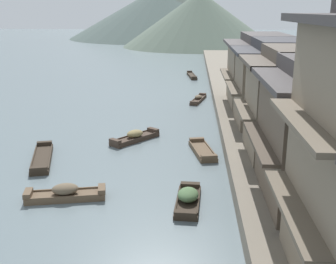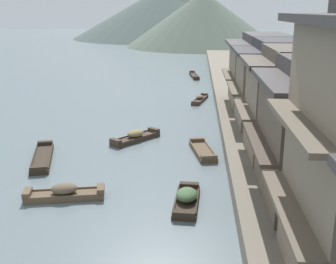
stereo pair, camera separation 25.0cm
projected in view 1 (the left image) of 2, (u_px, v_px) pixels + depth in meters
The scene contains 15 objects.
riverbank_right at pixel (329, 120), 33.58m from camera, with size 18.00×110.00×0.92m, color slate.
boat_moored_nearest at pixel (202, 151), 27.24m from camera, with size 1.89×4.03×0.48m.
boat_moored_second at pixel (188, 198), 20.04m from camera, with size 1.30×3.58×0.77m.
boat_moored_third at pixel (198, 99), 42.75m from camera, with size 1.81×4.68×0.62m.
boat_moored_far at pixel (135, 137), 29.75m from camera, with size 3.33×3.81×0.79m.
boat_midriver_drifting at pixel (42, 158), 25.83m from camera, with size 2.42×5.23×0.51m.
boat_midriver_upstream at pixel (192, 76), 58.04m from camera, with size 1.55×5.73×0.49m.
boat_upstream_distant at pixel (66, 194), 20.56m from camera, with size 4.04×1.79×0.80m.
house_waterfront_tall at pixel (315, 134), 17.88m from camera, with size 5.17×6.95×6.14m.
house_waterfront_narrow at pixel (290, 103), 23.70m from camera, with size 5.74×6.11×6.14m.
house_waterfront_far at pixel (279, 83), 30.20m from camera, with size 7.10×6.40×6.14m.
house_waterfront_end at pixel (264, 70), 36.78m from camera, with size 7.05×7.72×6.14m.
hill_far_west at pixel (176, 12), 132.72m from camera, with size 38.39×38.39×16.82m, color slate.
hill_far_centre at pixel (164, 12), 135.34m from camera, with size 61.52×61.52×16.88m, color #4C5B56.
hill_far_east at pixel (200, 19), 104.31m from camera, with size 38.93×38.93×13.52m, color #5B6B5B.
Camera 1 is at (4.46, -3.21, 9.07)m, focal length 44.33 mm.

